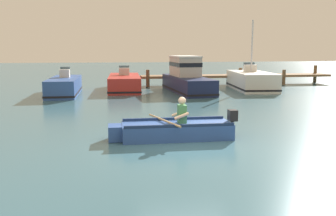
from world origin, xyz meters
TOP-DOWN VIEW (x-y plane):
  - ground_plane at (0.00, 0.00)m, footprint 120.00×120.00m
  - wooden_dock at (6.92, 15.69)m, footprint 13.67×1.64m
  - rowboat_with_person at (-0.19, 0.89)m, footprint 3.70×1.92m
  - moored_boat_blue at (-4.53, 11.75)m, footprint 1.58×4.93m
  - moored_boat_red at (-1.14, 13.42)m, footprint 2.08×5.34m
  - moored_boat_navy at (2.50, 12.09)m, footprint 2.22×6.01m
  - moored_boat_white at (6.75, 12.58)m, footprint 2.59×5.16m

SIDE VIEW (x-z plane):
  - ground_plane at x=0.00m, z-range 0.00..0.00m
  - rowboat_with_person at x=-0.19m, z-range -0.34..0.85m
  - moored_boat_red at x=-1.14m, z-range -0.31..1.18m
  - moored_boat_blue at x=-4.53m, z-range -0.31..1.20m
  - moored_boat_white at x=6.75m, z-range -1.62..2.68m
  - wooden_dock at x=6.92m, z-range -0.03..1.27m
  - moored_boat_navy at x=2.50m, z-range -0.28..1.83m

